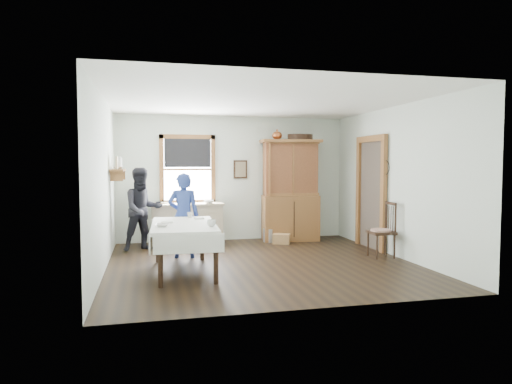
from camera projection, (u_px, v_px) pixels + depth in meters
room at (261, 183)px, 7.58m from camera, size 5.01×5.01×2.70m
window at (188, 165)px, 9.72m from camera, size 1.18×0.07×1.48m
doorway at (371, 190)px, 8.98m from camera, size 0.09×1.14×2.22m
wall_shelf at (118, 169)px, 8.51m from camera, size 0.24×1.00×0.44m
framed_picture at (240, 169)px, 9.99m from camera, size 0.30×0.04×0.40m
rug_beater at (386, 161)px, 8.41m from camera, size 0.01×0.27×0.27m
work_counter at (187, 224)px, 9.50m from camera, size 1.49×0.59×0.85m
china_hutch at (290, 190)px, 9.92m from camera, size 1.33×0.72×2.19m
dining_table at (184, 248)px, 7.00m from camera, size 1.07×1.92×0.75m
spindle_chair at (381, 230)px, 8.12m from camera, size 0.48×0.48×0.99m
pail at (269, 235)px, 9.76m from camera, size 0.29×0.29×0.29m
wicker_basket at (281, 239)px, 9.53m from camera, size 0.42×0.36×0.20m
woman_blue at (184, 219)px, 8.07m from camera, size 0.55×0.40×1.39m
figure_dark at (143, 212)px, 8.74m from camera, size 0.86×0.76×1.48m
table_cup_a at (211, 223)px, 6.64m from camera, size 0.17×0.17×0.10m
table_cup_b at (190, 215)px, 7.74m from camera, size 0.13×0.13×0.09m
table_bowl at (162, 225)px, 6.62m from camera, size 0.26×0.26×0.05m
counter_book at (159, 203)px, 9.43m from camera, size 0.19×0.23×0.02m
counter_bowl at (209, 202)px, 9.45m from camera, size 0.25×0.25×0.07m
shelf_bowl at (118, 168)px, 8.52m from camera, size 0.22×0.22×0.05m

